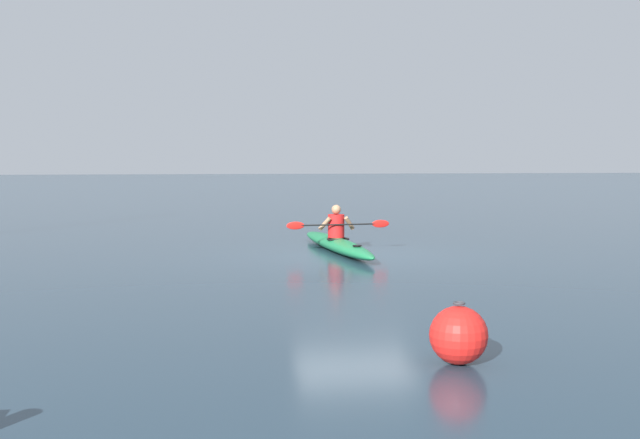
% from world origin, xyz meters
% --- Properties ---
extents(ground_plane, '(160.00, 160.00, 0.00)m').
position_xyz_m(ground_plane, '(0.00, 0.00, 0.00)').
color(ground_plane, '#233847').
extents(kayak, '(1.11, 5.22, 0.30)m').
position_xyz_m(kayak, '(0.25, -0.87, 0.15)').
color(kayak, '#19723F').
rests_on(kayak, ground).
extents(kayaker, '(2.33, 0.53, 0.73)m').
position_xyz_m(kayaker, '(0.25, -0.89, 0.60)').
color(kayaker, red).
rests_on(kayaker, kayak).
extents(mooring_buoy_white_far, '(0.59, 0.59, 0.63)m').
position_xyz_m(mooring_buoy_white_far, '(0.58, 8.72, 0.30)').
color(mooring_buoy_white_far, red).
rests_on(mooring_buoy_white_far, ground).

